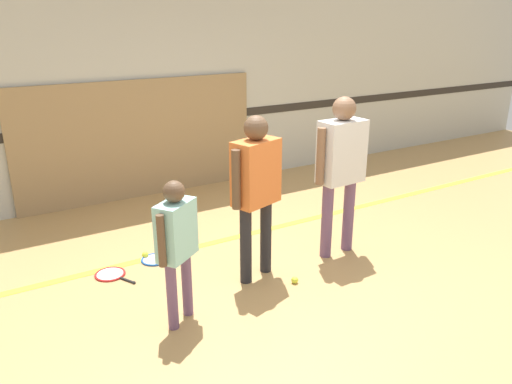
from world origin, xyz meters
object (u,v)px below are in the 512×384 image
Objects in this scene: tennis_ball_by_spare_racket at (145,255)px; tennis_ball_near_instructor at (295,280)px; person_student_left at (177,237)px; racket_spare_on_floor at (156,259)px; person_instructor at (256,181)px; person_student_right at (341,160)px; racket_second_spare at (111,274)px.

tennis_ball_near_instructor is at bearing -50.13° from tennis_ball_by_spare_racket.
person_student_left is 1.40m from racket_spare_on_floor.
person_instructor is 1.01m from person_student_left.
person_student_left is at bearing 7.16° from person_student_right.
person_instructor reaches higher than person_student_left.
person_student_right reaches higher than racket_second_spare.
person_instructor reaches higher than tennis_ball_near_instructor.
person_instructor is at bearing -66.53° from racket_spare_on_floor.
person_student_right is at bearing 44.50° from racket_second_spare.
tennis_ball_near_instructor is (0.24, -0.31, -0.95)m from person_instructor.
person_student_right is 3.31× the size of racket_second_spare.
person_student_right is 25.27× the size of tennis_ball_by_spare_racket.
person_student_right reaches higher than person_instructor.
racket_spare_on_floor is at bearing 73.39° from racket_second_spare.
person_student_left is at bearing -177.77° from person_instructor.
person_student_left is 1.38m from tennis_ball_near_instructor.
person_instructor is at bearing -49.46° from tennis_ball_by_spare_racket.
person_student_left is at bearing -179.11° from tennis_ball_near_instructor.
racket_second_spare is (-1.22, 0.74, -0.97)m from person_instructor.
tennis_ball_by_spare_racket is at bearing 88.39° from racket_second_spare.
tennis_ball_by_spare_racket is (-0.08, 0.11, 0.02)m from racket_spare_on_floor.
person_instructor is 0.95× the size of person_student_right.
person_student_right reaches higher than person_student_left.
racket_second_spare is at bearing -154.44° from tennis_ball_by_spare_racket.
person_student_right is 25.27× the size of tennis_ball_near_instructor.
racket_spare_on_floor is (-0.72, 0.83, -0.97)m from person_instructor.
person_instructor is 3.14× the size of racket_second_spare.
person_student_left is 1.47m from tennis_ball_by_spare_racket.
racket_second_spare is 1.80m from tennis_ball_near_instructor.
racket_spare_on_floor is 1.02× the size of racket_second_spare.
tennis_ball_by_spare_racket is at bearing 109.43° from racket_spare_on_floor.
person_student_right is 2.55m from racket_second_spare.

